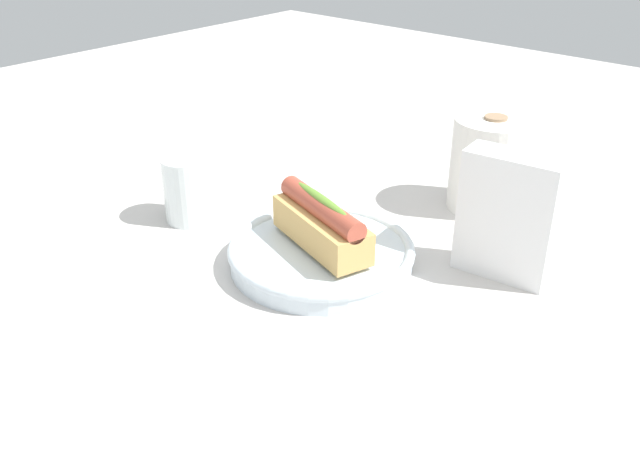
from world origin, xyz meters
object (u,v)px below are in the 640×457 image
Objects in this scene: water_glass at (189,192)px; napkin_box at (508,216)px; paper_towel_roll at (490,164)px; serving_bowl at (320,253)px; hotdog_front at (320,223)px.

napkin_box is at bearing 21.38° from water_glass.
paper_towel_roll is (0.28, 0.30, 0.03)m from water_glass.
hotdog_front reaches higher than serving_bowl.
paper_towel_roll reaches higher than hotdog_front.
serving_bowl is 0.29m from paper_towel_roll.
water_glass is 0.67× the size of paper_towel_roll.
hotdog_front is at bearing 6.62° from water_glass.
water_glass reaches higher than serving_bowl.
serving_bowl is 0.04m from hotdog_front.
napkin_box is at bearing 36.06° from hotdog_front.
napkin_box is (0.17, 0.13, 0.02)m from hotdog_front.
serving_bowl is at bearing 6.62° from water_glass.
serving_bowl is 0.22m from water_glass.
hotdog_front is 1.05× the size of napkin_box.
hotdog_front is 0.22m from napkin_box.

